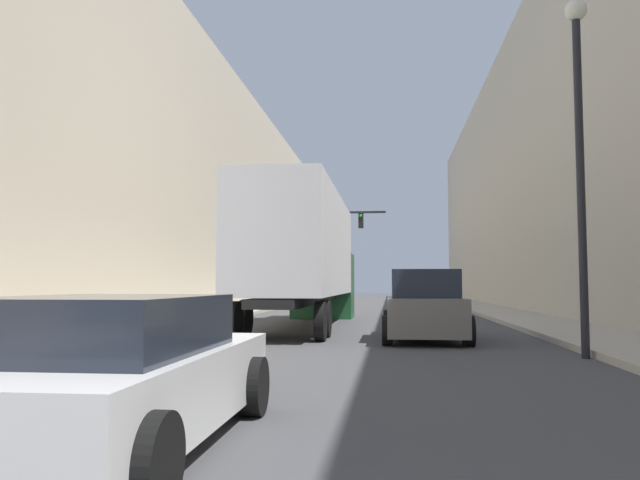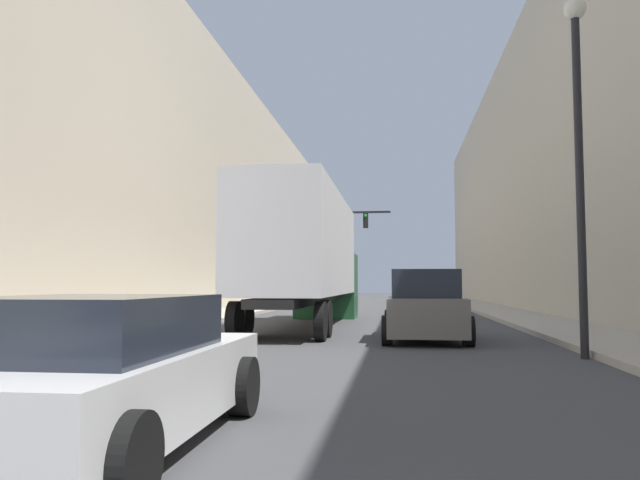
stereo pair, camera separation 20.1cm
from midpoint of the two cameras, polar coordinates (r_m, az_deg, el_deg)
name	(u,v)px [view 1 (the left image)]	position (r m, az deg, el deg)	size (l,w,h in m)	color
sidewalk_right	(499,312)	(31.50, 15.87, -6.36)	(2.60, 80.00, 0.15)	#B2A899
sidewalk_left	(238,311)	(32.06, -7.68, -6.44)	(2.60, 80.00, 0.15)	#B2A899
building_right	(587,156)	(33.03, 23.05, 7.09)	(6.00, 80.00, 15.25)	#BCB29E
building_left	(159,179)	(33.79, -14.69, 5.46)	(6.00, 80.00, 13.87)	beige
semi_truck	(305,255)	(20.98, -1.65, -1.37)	(2.52, 13.09, 4.28)	silver
sedan_car	(111,374)	(5.93, -19.52, -11.50)	(2.14, 4.22, 1.33)	silver
suv_car	(424,307)	(16.34, 9.14, -6.09)	(2.11, 4.45, 1.79)	slate
traffic_signal_gantry	(314,236)	(37.85, -0.68, 0.35)	(6.09, 0.35, 6.06)	black
street_lamp	(579,126)	(13.48, 22.20, 9.59)	(0.44, 0.44, 7.13)	black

